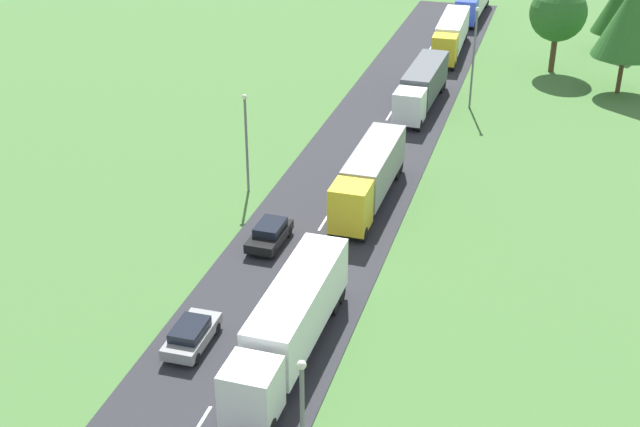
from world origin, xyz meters
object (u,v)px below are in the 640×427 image
(truck_fourth, at_px, (451,34))
(tree_birch, at_px, (629,20))
(lamppost_third, at_px, (474,53))
(car_second, at_px, (191,334))
(truck_second, at_px, (369,175))
(truck_third, at_px, (422,85))
(truck_lead, at_px, (291,320))
(tree_maple, at_px, (618,7))
(lamppost_second, at_px, (246,138))
(truck_fifth, at_px, (473,0))
(tree_oak, at_px, (558,13))
(car_third, at_px, (270,234))

(truck_fourth, relative_size, tree_birch, 1.31)
(lamppost_third, bearing_deg, truck_fourth, 104.53)
(lamppost_third, bearing_deg, car_second, -102.97)
(truck_second, relative_size, truck_third, 0.98)
(truck_lead, distance_m, truck_third, 38.30)
(car_second, bearing_deg, tree_maple, 70.60)
(truck_third, height_order, tree_maple, tree_maple)
(truck_lead, relative_size, tree_maple, 1.71)
(lamppost_second, bearing_deg, truck_fifth, 80.41)
(lamppost_second, bearing_deg, car_second, -78.43)
(car_second, distance_m, tree_oak, 55.60)
(tree_oak, bearing_deg, tree_maple, 55.38)
(tree_maple, bearing_deg, truck_fourth, -163.00)
(truck_second, bearing_deg, truck_fourth, 89.86)
(tree_birch, bearing_deg, car_second, -114.70)
(truck_lead, xyz_separation_m, car_third, (-4.90, 10.61, -1.34))
(car_third, height_order, tree_birch, tree_birch)
(lamppost_third, bearing_deg, tree_maple, 59.82)
(truck_fourth, xyz_separation_m, car_second, (-5.05, -56.51, -1.32))
(truck_fifth, height_order, car_third, truck_fifth)
(tree_maple, bearing_deg, tree_birch, -88.10)
(lamppost_second, relative_size, lamppost_third, 0.81)
(truck_second, xyz_separation_m, car_second, (-4.96, -19.13, -1.32))
(car_third, distance_m, lamppost_second, 8.83)
(truck_second, height_order, lamppost_third, lamppost_third)
(truck_fifth, height_order, car_second, truck_fifth)
(lamppost_third, bearing_deg, car_third, -107.26)
(car_third, xyz_separation_m, tree_birch, (21.82, 36.69, 6.07))
(truck_lead, relative_size, truck_second, 1.06)
(truck_fifth, bearing_deg, truck_lead, -90.12)
(truck_second, distance_m, lamppost_second, 9.00)
(tree_maple, bearing_deg, truck_lead, -105.16)
(tree_oak, distance_m, tree_birch, 8.10)
(truck_fourth, distance_m, truck_fifth, 16.21)
(truck_fifth, distance_m, tree_birch, 30.16)
(truck_second, relative_size, tree_oak, 1.42)
(truck_third, bearing_deg, tree_maple, 53.46)
(truck_fifth, relative_size, lamppost_second, 1.87)
(truck_fifth, bearing_deg, tree_birch, -55.71)
(lamppost_second, xyz_separation_m, lamppost_third, (13.06, 21.74, 0.89))
(truck_third, xyz_separation_m, car_third, (-4.72, -27.70, -1.26))
(truck_third, xyz_separation_m, tree_maple, (16.65, 22.47, 2.86))
(truck_lead, bearing_deg, truck_third, 90.27)
(car_third, bearing_deg, truck_third, 80.33)
(truck_second, xyz_separation_m, truck_fifth, (0.40, 53.58, -0.07))
(tree_oak, bearing_deg, car_third, -110.40)
(lamppost_third, bearing_deg, lamppost_second, -121.00)
(truck_fourth, xyz_separation_m, truck_fifth, (0.31, 16.21, -0.07))
(truck_lead, distance_m, truck_fifth, 71.89)
(truck_second, height_order, tree_maple, tree_maple)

